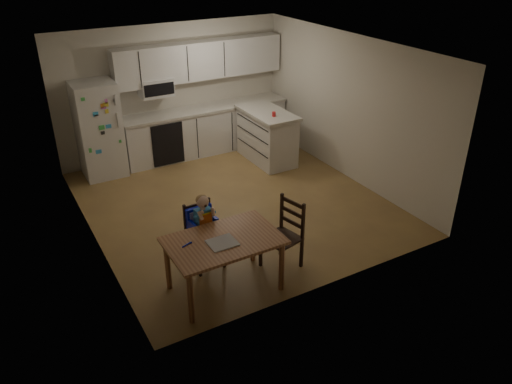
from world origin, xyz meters
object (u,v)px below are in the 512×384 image
object	(u,v)px
red_cup	(274,114)
chair_booster	(202,223)
kitchen_island	(267,136)
refrigerator	(99,130)
dining_table	(224,246)
chair_side	(287,229)

from	to	relation	value
red_cup	chair_booster	distance (m)	3.33
kitchen_island	red_cup	world-z (taller)	red_cup
refrigerator	red_cup	xyz separation A→B (m)	(2.86, -1.24, 0.18)
refrigerator	chair_booster	size ratio (longest dim) A/B	1.63
dining_table	refrigerator	bearing A→B (deg)	95.95
chair_side	dining_table	bearing A→B (deg)	-98.91
chair_booster	refrigerator	bearing A→B (deg)	93.14
kitchen_island	red_cup	size ratio (longest dim) A/B	15.63
kitchen_island	red_cup	bearing A→B (deg)	-97.47
refrigerator	kitchen_island	size ratio (longest dim) A/B	1.28
refrigerator	kitchen_island	xyz separation A→B (m)	(2.90, -0.94, -0.35)
refrigerator	dining_table	xyz separation A→B (m)	(0.43, -4.08, -0.22)
kitchen_island	red_cup	xyz separation A→B (m)	(-0.04, -0.30, 0.53)
red_cup	chair_side	distance (m)	3.18
refrigerator	dining_table	size ratio (longest dim) A/B	1.26
kitchen_island	refrigerator	bearing A→B (deg)	162.13
red_cup	chair_booster	world-z (taller)	red_cup
refrigerator	chair_booster	world-z (taller)	refrigerator
chair_booster	dining_table	bearing A→B (deg)	-93.54
refrigerator	chair_side	world-z (taller)	refrigerator
chair_side	kitchen_island	bearing A→B (deg)	140.20
kitchen_island	chair_booster	xyz separation A→B (m)	(-2.48, -2.53, 0.13)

